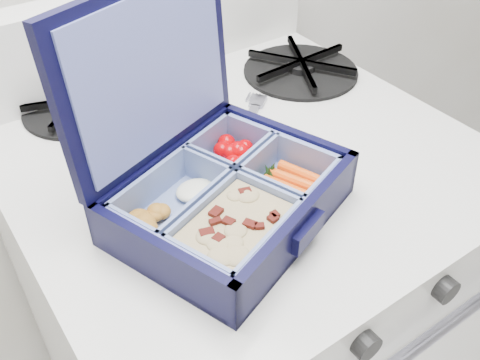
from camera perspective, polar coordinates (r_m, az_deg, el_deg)
stove at (r=0.97m, az=-0.16°, el=-16.66°), size 0.55×0.55×0.83m
bento_box at (r=0.55m, az=-1.09°, el=-1.87°), size 0.27×0.24×0.05m
burner_grate at (r=0.83m, az=6.53°, el=12.06°), size 0.18×0.18×0.03m
burner_grate_rear at (r=0.77m, az=-16.93°, el=7.70°), size 0.19×0.19×0.02m
fork at (r=0.69m, az=0.19°, el=4.91°), size 0.15×0.13×0.01m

